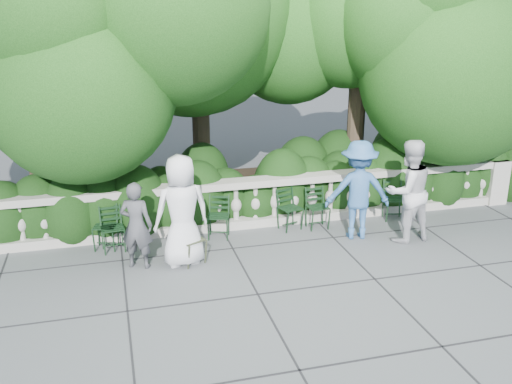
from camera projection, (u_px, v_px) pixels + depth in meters
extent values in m
plane|color=#4D5154|center=(271.00, 264.00, 9.95)|extent=(90.00, 90.00, 0.00)
cube|color=#9E998E|center=(246.00, 222.00, 11.57)|extent=(12.00, 0.32, 0.18)
cube|color=#9E998E|center=(246.00, 183.00, 11.30)|extent=(12.00, 0.36, 0.14)
cube|color=#9E998E|center=(494.00, 181.00, 12.84)|extent=(0.44, 0.44, 1.00)
cylinder|color=#3F3023|center=(37.00, 153.00, 11.65)|extent=(0.40, 0.40, 2.80)
ellipsoid|color=#12380F|center=(20.00, 40.00, 10.52)|extent=(5.28, 5.28, 3.96)
cylinder|color=#3F3023|center=(201.00, 124.00, 12.95)|extent=(0.40, 0.40, 3.40)
cylinder|color=#3F3023|center=(355.00, 131.00, 13.22)|extent=(0.40, 0.40, 3.00)
ellipsoid|color=#12380F|center=(371.00, 23.00, 12.03)|extent=(5.52, 5.52, 4.14)
cylinder|color=#3F3023|center=(456.00, 128.00, 14.47)|extent=(0.40, 0.40, 2.60)
ellipsoid|color=#12380F|center=(476.00, 44.00, 13.44)|extent=(4.80, 4.80, 3.60)
imported|color=white|center=(182.00, 211.00, 9.67)|extent=(1.04, 0.76, 1.95)
imported|color=#444449|center=(136.00, 225.00, 9.61)|extent=(0.66, 0.56, 1.53)
imported|color=silver|center=(408.00, 191.00, 10.65)|extent=(1.04, 0.85, 1.97)
imported|color=#33619A|center=(358.00, 190.00, 10.80)|extent=(1.36, 0.96, 1.91)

